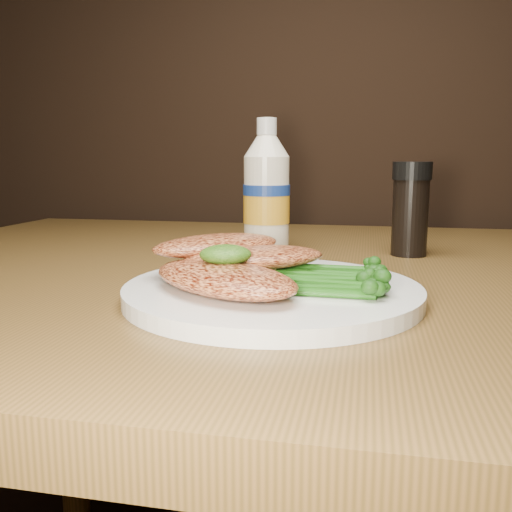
# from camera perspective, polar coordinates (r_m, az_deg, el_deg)

# --- Properties ---
(plate) EXTENTS (0.26, 0.26, 0.01)m
(plate) POSITION_cam_1_polar(r_m,az_deg,el_deg) (0.48, 1.71, -3.74)
(plate) COLOR white
(plate) RESTS_ON dining_table
(chicken_front) EXTENTS (0.17, 0.15, 0.02)m
(chicken_front) POSITION_cam_1_polar(r_m,az_deg,el_deg) (0.45, -3.38, -2.31)
(chicken_front) COLOR #D27542
(chicken_front) RESTS_ON plate
(chicken_mid) EXTENTS (0.15, 0.13, 0.02)m
(chicken_mid) POSITION_cam_1_polar(r_m,az_deg,el_deg) (0.50, -0.13, -0.15)
(chicken_mid) COLOR #D27542
(chicken_mid) RESTS_ON plate
(chicken_back) EXTENTS (0.14, 0.14, 0.02)m
(chicken_back) POSITION_cam_1_polar(r_m,az_deg,el_deg) (0.52, -4.06, 1.14)
(chicken_back) COLOR #D27542
(chicken_back) RESTS_ON plate
(pesto_front) EXTENTS (0.05, 0.05, 0.02)m
(pesto_front) POSITION_cam_1_polar(r_m,az_deg,el_deg) (0.46, -3.20, 0.16)
(pesto_front) COLOR black
(pesto_front) RESTS_ON chicken_front
(broccolini_bundle) EXTENTS (0.15, 0.13, 0.02)m
(broccolini_bundle) POSITION_cam_1_polar(r_m,az_deg,el_deg) (0.48, 6.82, -1.98)
(broccolini_bundle) COLOR #1E5713
(broccolini_bundle) RESTS_ON plate
(mayo_bottle) EXTENTS (0.07, 0.07, 0.17)m
(mayo_bottle) POSITION_cam_1_polar(r_m,az_deg,el_deg) (0.72, 1.11, 7.34)
(mayo_bottle) COLOR white
(mayo_bottle) RESTS_ON dining_table
(pepper_grinder) EXTENTS (0.06, 0.06, 0.12)m
(pepper_grinder) POSITION_cam_1_polar(r_m,az_deg,el_deg) (0.72, 15.80, 4.72)
(pepper_grinder) COLOR black
(pepper_grinder) RESTS_ON dining_table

